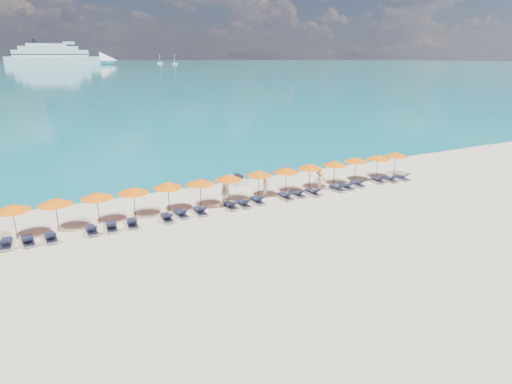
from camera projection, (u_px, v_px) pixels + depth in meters
name	position (u px, v px, depth m)	size (l,w,h in m)	color
ground	(277.00, 221.00, 28.81)	(1400.00, 1400.00, 0.00)	beige
sea	(34.00, 64.00, 585.67)	(1600.00, 1300.00, 0.01)	#1FA9B2
cruise_ship	(64.00, 57.00, 502.30)	(123.70, 36.35, 34.02)	white
sailboat_near	(160.00, 63.00, 573.78)	(6.79, 2.26, 12.45)	white
sailboat_far	(175.00, 63.00, 535.57)	(6.70, 2.23, 12.28)	white
jetski	(238.00, 180.00, 37.08)	(0.88, 2.30, 0.82)	silver
beachgoer_a	(265.00, 188.00, 33.15)	(0.62, 0.41, 1.69)	tan
beachgoer_b	(226.00, 196.00, 30.85)	(0.93, 0.54, 1.92)	tan
beachgoer_c	(320.00, 181.00, 34.86)	(1.16, 0.54, 1.79)	tan
umbrella_0	(12.00, 208.00, 25.39)	(2.10, 2.10, 2.28)	black
umbrella_1	(55.00, 201.00, 26.45)	(2.10, 2.10, 2.28)	black
umbrella_2	(96.00, 195.00, 27.63)	(2.10, 2.10, 2.28)	black
umbrella_3	(133.00, 190.00, 28.68)	(2.10, 2.10, 2.28)	black
umbrella_4	(168.00, 185.00, 29.84)	(2.10, 2.10, 2.28)	black
umbrella_5	(200.00, 181.00, 30.66)	(2.10, 2.10, 2.28)	black
umbrella_6	(228.00, 177.00, 31.78)	(2.10, 2.10, 2.28)	black
umbrella_7	(259.00, 173.00, 32.90)	(2.10, 2.10, 2.28)	black
umbrella_8	(286.00, 170.00, 33.81)	(2.10, 2.10, 2.28)	black
umbrella_9	(310.00, 166.00, 34.93)	(2.10, 2.10, 2.28)	black
umbrella_10	(335.00, 163.00, 35.93)	(2.10, 2.10, 2.28)	black
umbrella_11	(356.00, 159.00, 37.14)	(2.10, 2.10, 2.28)	black
umbrella_12	(378.00, 157.00, 38.06)	(2.10, 2.10, 2.28)	black
umbrella_13	(396.00, 154.00, 39.11)	(2.10, 2.10, 2.28)	black
lounger_0	(6.00, 243.00, 24.82)	(0.74, 1.74, 0.66)	silver
lounger_1	(28.00, 240.00, 25.20)	(0.79, 1.75, 0.66)	silver
lounger_2	(51.00, 237.00, 25.67)	(0.73, 1.74, 0.66)	silver
lounger_3	(92.00, 230.00, 26.76)	(0.67, 1.72, 0.66)	silver
lounger_4	(112.00, 226.00, 27.26)	(0.77, 1.75, 0.66)	silver
lounger_5	(132.00, 223.00, 27.82)	(0.79, 1.75, 0.66)	silver
lounger_6	(167.00, 217.00, 28.80)	(0.72, 1.73, 0.66)	silver
lounger_7	(181.00, 213.00, 29.52)	(0.74, 1.74, 0.66)	silver
lounger_8	(200.00, 211.00, 30.03)	(0.67, 1.72, 0.66)	silver
lounger_9	(230.00, 205.00, 31.11)	(0.73, 1.74, 0.66)	silver
lounger_10	(243.00, 203.00, 31.54)	(0.64, 1.71, 0.66)	silver
lounger_11	(257.00, 200.00, 32.25)	(0.63, 1.70, 0.66)	silver
lounger_12	(286.00, 196.00, 33.17)	(0.67, 1.72, 0.66)	silver
lounger_13	(298.00, 193.00, 33.77)	(0.77, 1.75, 0.66)	silver
lounger_14	(314.00, 192.00, 34.14)	(0.69, 1.73, 0.66)	silver
lounger_15	(337.00, 188.00, 35.21)	(0.66, 1.71, 0.66)	silver
lounger_16	(346.00, 186.00, 35.69)	(0.68, 1.72, 0.66)	silver
lounger_17	(358.00, 183.00, 36.44)	(0.65, 1.71, 0.66)	silver
lounger_18	(378.00, 180.00, 37.51)	(0.76, 1.74, 0.66)	silver
lounger_19	(390.00, 179.00, 37.79)	(0.74, 1.74, 0.66)	silver
lounger_20	(401.00, 177.00, 38.32)	(0.73, 1.74, 0.66)	silver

